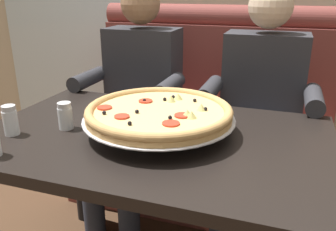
% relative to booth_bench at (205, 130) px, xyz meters
% --- Properties ---
extents(booth_bench, '(1.47, 0.78, 1.13)m').
position_rel_booth_bench_xyz_m(booth_bench, '(0.00, 0.00, 0.00)').
color(booth_bench, brown).
rests_on(booth_bench, ground_plane).
extents(dining_table, '(1.26, 0.81, 0.73)m').
position_rel_booth_bench_xyz_m(dining_table, '(0.00, -0.87, 0.24)').
color(dining_table, black).
rests_on(dining_table, ground_plane).
extents(diner_left, '(0.54, 0.64, 1.27)m').
position_rel_booth_bench_xyz_m(diner_left, '(-0.33, -0.27, 0.31)').
color(diner_left, '#2D3342').
rests_on(diner_left, ground_plane).
extents(diner_right, '(0.54, 0.64, 1.27)m').
position_rel_booth_bench_xyz_m(diner_right, '(0.33, -0.27, 0.31)').
color(diner_right, '#2D3342').
rests_on(diner_right, ground_plane).
extents(pizza, '(0.55, 0.55, 0.11)m').
position_rel_booth_bench_xyz_m(pizza, '(0.02, -0.85, 0.41)').
color(pizza, silver).
rests_on(pizza, dining_table).
extents(shaker_parmesan, '(0.05, 0.05, 0.11)m').
position_rel_booth_bench_xyz_m(shaker_parmesan, '(-0.48, -1.04, 0.38)').
color(shaker_parmesan, white).
rests_on(shaker_parmesan, dining_table).
extents(shaker_oregano, '(0.05, 0.05, 0.10)m').
position_rel_booth_bench_xyz_m(shaker_oregano, '(-0.33, -0.93, 0.37)').
color(shaker_oregano, white).
rests_on(shaker_oregano, dining_table).
extents(patio_chair, '(0.43, 0.43, 0.86)m').
position_rel_booth_bench_xyz_m(patio_chair, '(-1.31, 0.97, 0.13)').
color(patio_chair, black).
rests_on(patio_chair, ground_plane).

